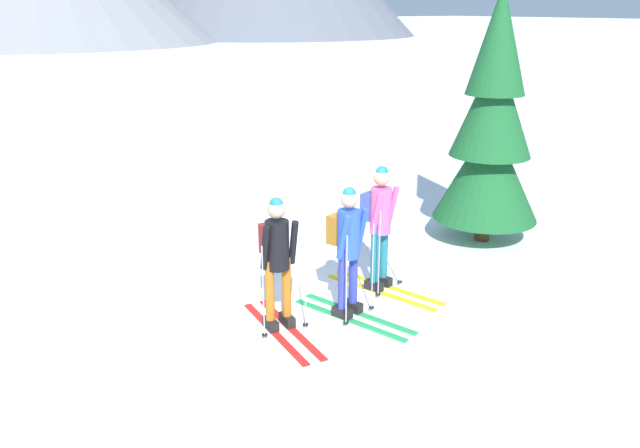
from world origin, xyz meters
TOP-DOWN VIEW (x-y plane):
  - ground_plane at (0.00, 0.00)m, footprint 400.00×400.00m
  - skier_in_black at (-0.64, 0.00)m, footprint 0.61×1.71m
  - skier_in_blue at (0.24, -0.18)m, footprint 0.80×1.71m
  - skier_in_pink at (1.06, 0.24)m, footprint 0.83×1.78m
  - pine_tree_near at (3.72, 0.81)m, footprint 1.68×1.68m

SIDE VIEW (x-z plane):
  - ground_plane at x=0.00m, z-range 0.00..0.00m
  - skier_in_black at x=-0.64m, z-range 0.10..1.75m
  - skier_in_blue at x=0.24m, z-range 0.10..1.78m
  - skier_in_pink at x=1.06m, z-range 0.11..1.85m
  - pine_tree_near at x=3.72m, z-range -0.17..3.89m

